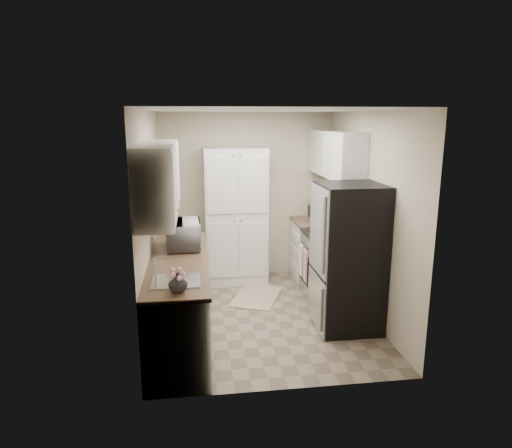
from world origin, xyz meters
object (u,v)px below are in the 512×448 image
Objects in this scene: pantry_cabinet at (236,216)px; electric_range at (330,266)px; microwave at (184,235)px; refrigerator at (348,257)px; toaster_oven at (321,212)px; wine_bottle at (169,225)px.

pantry_cabinet is 1.77× the size of electric_range.
electric_range is (1.17, -0.93, -0.52)m from pantry_cabinet.
microwave is (-1.91, -0.37, 0.60)m from electric_range.
electric_range is 0.66× the size of refrigerator.
electric_range is 2.03m from microwave.
microwave is (-0.73, -1.30, 0.08)m from pantry_cabinet.
pantry_cabinet is 1.58m from electric_range.
refrigerator is 4.30× the size of toaster_oven.
pantry_cabinet reaches higher than wine_bottle.
pantry_cabinet is at bearing -31.34° from microwave.
microwave is at bearing -119.47° from pantry_cabinet.
wine_bottle is at bearing -159.90° from toaster_oven.
wine_bottle reaches higher than toaster_oven.
refrigerator is at bearing -24.45° from wine_bottle.
wine_bottle is (-2.07, 0.94, 0.23)m from refrigerator.
electric_range is 0.88m from refrigerator.
pantry_cabinet is at bearing -179.24° from toaster_oven.
wine_bottle reaches higher than microwave.
microwave is at bearing -168.97° from electric_range.
refrigerator reaches higher than microwave.
pantry_cabinet reaches higher than microwave.
pantry_cabinet is 1.29m from toaster_oven.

